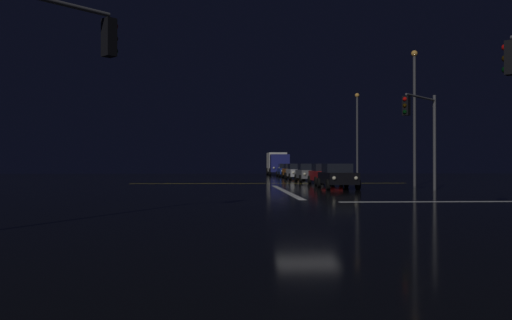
# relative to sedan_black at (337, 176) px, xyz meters

# --- Properties ---
(ground) EXTENTS (120.00, 120.00, 0.10)m
(ground) POSITION_rel_sedan_black_xyz_m (-3.62, -11.24, -0.85)
(ground) COLOR black
(stop_line_north) EXTENTS (0.35, 14.56, 0.01)m
(stop_line_north) POSITION_rel_sedan_black_xyz_m (-3.62, -2.76, -0.80)
(stop_line_north) COLOR white
(stop_line_north) RESTS_ON ground
(centre_line_ns) EXTENTS (22.00, 0.15, 0.01)m
(centre_line_ns) POSITION_rel_sedan_black_xyz_m (-3.62, 8.84, -0.80)
(centre_line_ns) COLOR yellow
(centre_line_ns) RESTS_ON ground
(crosswalk_bar_east) EXTENTS (14.56, 0.40, 0.01)m
(crosswalk_bar_east) POSITION_rel_sedan_black_xyz_m (4.97, -11.24, -0.80)
(crosswalk_bar_east) COLOR white
(crosswalk_bar_east) RESTS_ON ground
(sedan_black) EXTENTS (2.02, 4.33, 1.57)m
(sedan_black) POSITION_rel_sedan_black_xyz_m (0.00, 0.00, 0.00)
(sedan_black) COLOR black
(sedan_black) RESTS_ON ground
(sedan_red) EXTENTS (2.02, 4.33, 1.57)m
(sedan_red) POSITION_rel_sedan_black_xyz_m (0.33, 6.16, 0.00)
(sedan_red) COLOR maroon
(sedan_red) RESTS_ON ground
(sedan_gray) EXTENTS (2.02, 4.33, 1.57)m
(sedan_gray) POSITION_rel_sedan_black_xyz_m (0.03, 12.09, 0.00)
(sedan_gray) COLOR slate
(sedan_gray) RESTS_ON ground
(sedan_silver) EXTENTS (2.02, 4.33, 1.57)m
(sedan_silver) POSITION_rel_sedan_black_xyz_m (-0.13, 18.34, 0.00)
(sedan_silver) COLOR #B7B7BC
(sedan_silver) RESTS_ON ground
(sedan_orange) EXTENTS (2.02, 4.33, 1.57)m
(sedan_orange) POSITION_rel_sedan_black_xyz_m (0.06, 24.05, 0.00)
(sedan_orange) COLOR #C66014
(sedan_orange) RESTS_ON ground
(sedan_blue) EXTENTS (2.02, 4.33, 1.57)m
(sedan_blue) POSITION_rel_sedan_black_xyz_m (0.02, 30.06, 0.00)
(sedan_blue) COLOR navy
(sedan_blue) RESTS_ON ground
(box_truck) EXTENTS (2.68, 8.28, 3.08)m
(box_truck) POSITION_rel_sedan_black_xyz_m (-0.26, 38.00, 0.91)
(box_truck) COLOR navy
(box_truck) RESTS_ON ground
(traffic_signal_ne) EXTENTS (2.91, 2.91, 5.60)m
(traffic_signal_ne) POSITION_rel_sedan_black_xyz_m (4.10, -3.53, 3.06)
(traffic_signal_ne) COLOR #4C4C51
(traffic_signal_ne) RESTS_ON ground
(traffic_signal_sw) EXTENTS (2.73, 2.73, 5.97)m
(traffic_signal_sw) POSITION_rel_sedan_black_xyz_m (-11.45, -19.07, 3.29)
(traffic_signal_sw) COLOR #4C4C51
(traffic_signal_sw) RESTS_ON ground
(streetlamp_right_far) EXTENTS (0.44, 0.44, 8.63)m
(streetlamp_right_far) POSITION_rel_sedan_black_xyz_m (5.97, 18.84, 4.20)
(streetlamp_right_far) COLOR #424247
(streetlamp_right_far) RESTS_ON ground
(streetlamp_right_near) EXTENTS (0.44, 0.44, 9.39)m
(streetlamp_right_near) POSITION_rel_sedan_black_xyz_m (5.97, 2.84, 4.59)
(streetlamp_right_near) COLOR #424247
(streetlamp_right_near) RESTS_ON ground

